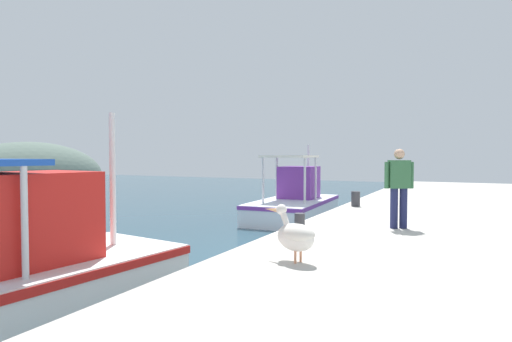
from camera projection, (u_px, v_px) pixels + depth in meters
distant_hill_nearest at (32, 178)px, 43.88m from camera, size 17.11×9.44×7.72m
fishing_boat_third at (295, 202)px, 15.47m from camera, size 5.16×2.48×2.80m
pelican at (296, 235)px, 6.01m from camera, size 0.54×0.96×0.82m
fisherman_standing at (399, 184)px, 8.82m from camera, size 0.41×0.56×1.69m
mooring_bollard_nearest at (300, 223)px, 8.40m from camera, size 0.21×0.21×0.38m
mooring_bollard_second at (356, 199)px, 12.74m from camera, size 0.26×0.26×0.46m
mooring_bollard_third at (402, 181)px, 22.10m from camera, size 0.23×0.23×0.40m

